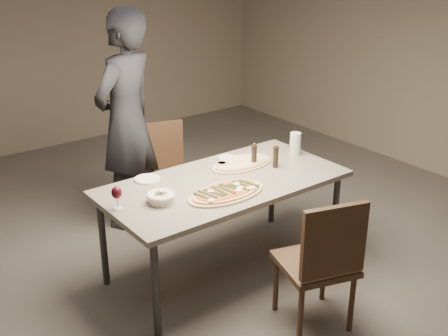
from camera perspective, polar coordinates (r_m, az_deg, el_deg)
room at (r=3.88m, az=0.00°, el=7.53°), size 7.00×7.00×7.00m
dining_table at (r=4.12m, az=0.00°, el=-2.02°), size 1.80×0.90×0.75m
zucchini_pizza at (r=3.88m, az=0.27°, el=-2.46°), size 0.60×0.33×0.05m
ham_pizza at (r=4.37m, az=1.81°, el=0.50°), size 0.54×0.30×0.04m
bread_basket at (r=3.77m, az=-6.44°, el=-2.93°), size 0.19×0.19×0.07m
oil_dish at (r=4.49m, az=0.28°, el=1.01°), size 0.15×0.15×0.02m
pepper_mill_left at (r=4.33m, az=3.08°, el=1.32°), size 0.05×0.05×0.19m
pepper_mill_right at (r=4.32m, az=5.27°, el=1.17°), size 0.05×0.05×0.19m
carafe at (r=4.59m, az=7.25°, el=2.46°), size 0.09×0.09×0.19m
wine_glass at (r=3.70m, az=-10.85°, el=-2.55°), size 0.07×0.07×0.16m
side_plate at (r=4.14m, az=-7.79°, el=-1.12°), size 0.19×0.19×0.01m
chair_near at (r=3.62m, az=9.99°, el=-9.02°), size 0.56×0.56×0.95m
chair_far at (r=5.00m, az=-5.98°, el=-0.00°), size 0.52×0.52×0.89m
diner at (r=4.86m, az=-9.88°, el=4.72°), size 0.82×0.70×1.90m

